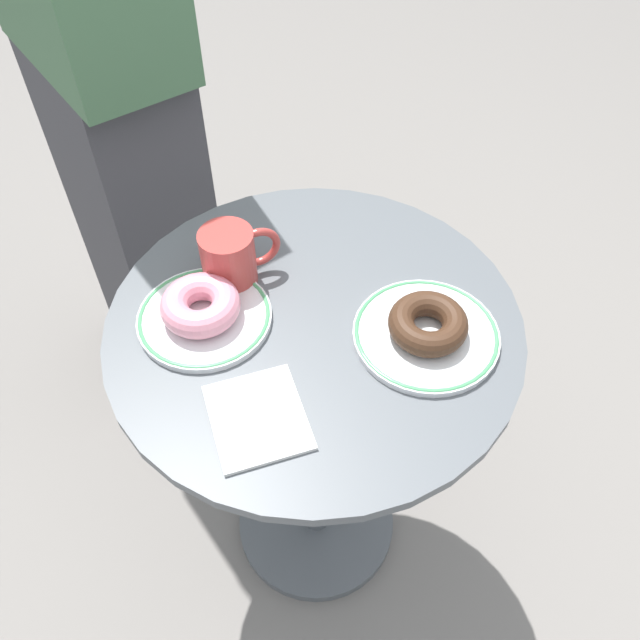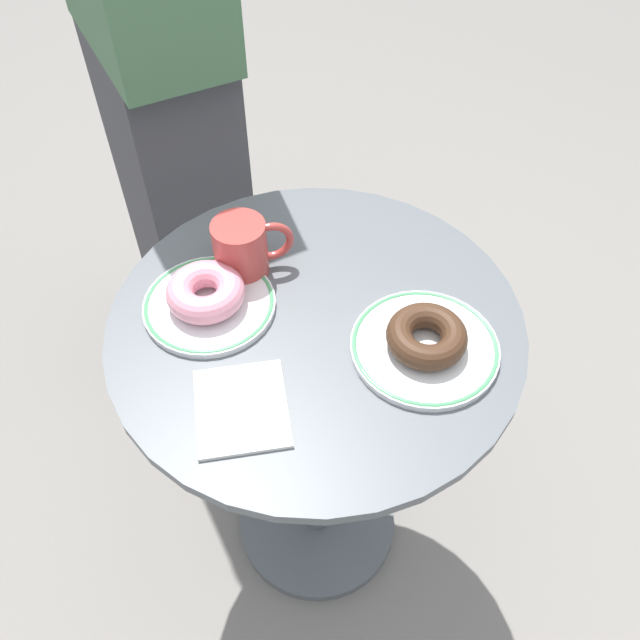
{
  "view_description": "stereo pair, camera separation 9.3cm",
  "coord_description": "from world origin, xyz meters",
  "px_view_note": "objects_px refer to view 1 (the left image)",
  "views": [
    {
      "loc": [
        0.01,
        -0.63,
        1.46
      ],
      "look_at": [
        0.01,
        -0.02,
        0.75
      ],
      "focal_mm": 36.82,
      "sensor_mm": 36.0,
      "label": 1
    },
    {
      "loc": [
        0.1,
        -0.62,
        1.46
      ],
      "look_at": [
        0.01,
        -0.02,
        0.75
      ],
      "focal_mm": 36.82,
      "sensor_mm": 36.0,
      "label": 2
    }
  ],
  "objects_px": {
    "paper_napkin": "(257,417)",
    "person_figure": "(100,64)",
    "plate_right": "(425,334)",
    "cafe_table": "(315,412)",
    "donut_pink_frosted": "(200,305)",
    "plate_left": "(204,319)",
    "donut_chocolate": "(427,323)",
    "coffee_mug": "(230,257)"
  },
  "relations": [
    {
      "from": "paper_napkin",
      "to": "person_figure",
      "type": "xyz_separation_m",
      "value": [
        -0.33,
        0.72,
        0.1
      ]
    },
    {
      "from": "cafe_table",
      "to": "plate_right",
      "type": "height_order",
      "value": "plate_right"
    },
    {
      "from": "plate_left",
      "to": "paper_napkin",
      "type": "relative_size",
      "value": 1.44
    },
    {
      "from": "plate_left",
      "to": "donut_chocolate",
      "type": "distance_m",
      "value": 0.32
    },
    {
      "from": "donut_pink_frosted",
      "to": "person_figure",
      "type": "relative_size",
      "value": 0.07
    },
    {
      "from": "plate_left",
      "to": "coffee_mug",
      "type": "height_order",
      "value": "coffee_mug"
    },
    {
      "from": "plate_right",
      "to": "paper_napkin",
      "type": "distance_m",
      "value": 0.27
    },
    {
      "from": "cafe_table",
      "to": "coffee_mug",
      "type": "height_order",
      "value": "coffee_mug"
    },
    {
      "from": "paper_napkin",
      "to": "person_figure",
      "type": "height_order",
      "value": "person_figure"
    },
    {
      "from": "donut_pink_frosted",
      "to": "paper_napkin",
      "type": "bearing_deg",
      "value": -61.91
    },
    {
      "from": "plate_right",
      "to": "person_figure",
      "type": "height_order",
      "value": "person_figure"
    },
    {
      "from": "plate_right",
      "to": "donut_chocolate",
      "type": "distance_m",
      "value": 0.02
    },
    {
      "from": "plate_left",
      "to": "coffee_mug",
      "type": "distance_m",
      "value": 0.1
    },
    {
      "from": "coffee_mug",
      "to": "person_figure",
      "type": "xyz_separation_m",
      "value": [
        -0.28,
        0.46,
        0.06
      ]
    },
    {
      "from": "donut_chocolate",
      "to": "paper_napkin",
      "type": "xyz_separation_m",
      "value": [
        -0.23,
        -0.14,
        -0.03
      ]
    },
    {
      "from": "plate_left",
      "to": "person_figure",
      "type": "distance_m",
      "value": 0.61
    },
    {
      "from": "coffee_mug",
      "to": "plate_left",
      "type": "bearing_deg",
      "value": -112.11
    },
    {
      "from": "coffee_mug",
      "to": "person_figure",
      "type": "bearing_deg",
      "value": 121.27
    },
    {
      "from": "plate_left",
      "to": "person_figure",
      "type": "relative_size",
      "value": 0.12
    },
    {
      "from": "donut_pink_frosted",
      "to": "paper_napkin",
      "type": "distance_m",
      "value": 0.19
    },
    {
      "from": "cafe_table",
      "to": "person_figure",
      "type": "distance_m",
      "value": 0.77
    },
    {
      "from": "cafe_table",
      "to": "donut_pink_frosted",
      "type": "height_order",
      "value": "donut_pink_frosted"
    },
    {
      "from": "plate_right",
      "to": "donut_chocolate",
      "type": "height_order",
      "value": "donut_chocolate"
    },
    {
      "from": "cafe_table",
      "to": "plate_left",
      "type": "bearing_deg",
      "value": -178.77
    },
    {
      "from": "plate_left",
      "to": "plate_right",
      "type": "bearing_deg",
      "value": -5.2
    },
    {
      "from": "paper_napkin",
      "to": "plate_left",
      "type": "bearing_deg",
      "value": 118.0
    },
    {
      "from": "person_figure",
      "to": "paper_napkin",
      "type": "bearing_deg",
      "value": -65.0
    },
    {
      "from": "donut_chocolate",
      "to": "person_figure",
      "type": "bearing_deg",
      "value": 134.31
    },
    {
      "from": "plate_left",
      "to": "coffee_mug",
      "type": "relative_size",
      "value": 1.64
    },
    {
      "from": "donut_pink_frosted",
      "to": "person_figure",
      "type": "distance_m",
      "value": 0.6
    },
    {
      "from": "cafe_table",
      "to": "donut_pink_frosted",
      "type": "distance_m",
      "value": 0.33
    },
    {
      "from": "paper_napkin",
      "to": "donut_chocolate",
      "type": "bearing_deg",
      "value": 30.39
    },
    {
      "from": "cafe_table",
      "to": "donut_pink_frosted",
      "type": "relative_size",
      "value": 6.27
    },
    {
      "from": "coffee_mug",
      "to": "plate_right",
      "type": "bearing_deg",
      "value": -22.23
    },
    {
      "from": "paper_napkin",
      "to": "coffee_mug",
      "type": "height_order",
      "value": "coffee_mug"
    },
    {
      "from": "donut_pink_frosted",
      "to": "paper_napkin",
      "type": "relative_size",
      "value": 0.84
    },
    {
      "from": "plate_left",
      "to": "donut_chocolate",
      "type": "bearing_deg",
      "value": -5.2
    },
    {
      "from": "plate_left",
      "to": "plate_right",
      "type": "distance_m",
      "value": 0.32
    },
    {
      "from": "paper_napkin",
      "to": "cafe_table",
      "type": "bearing_deg",
      "value": 66.85
    },
    {
      "from": "donut_chocolate",
      "to": "paper_napkin",
      "type": "distance_m",
      "value": 0.27
    },
    {
      "from": "plate_right",
      "to": "person_figure",
      "type": "xyz_separation_m",
      "value": [
        -0.57,
        0.58,
        0.1
      ]
    },
    {
      "from": "cafe_table",
      "to": "donut_chocolate",
      "type": "height_order",
      "value": "donut_chocolate"
    }
  ]
}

